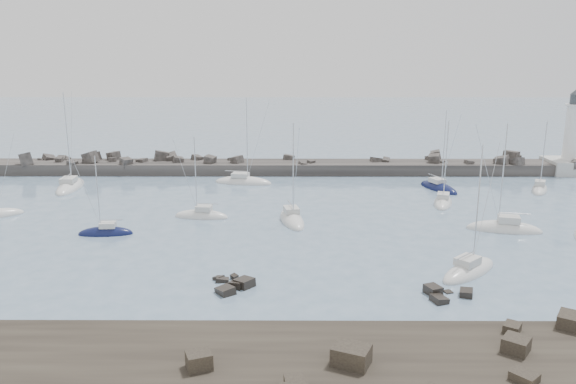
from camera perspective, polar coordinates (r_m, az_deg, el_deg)
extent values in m
plane|color=slate|center=(57.08, -0.55, -5.95)|extent=(400.00, 400.00, 0.00)
cube|color=black|center=(37.17, -1.06, -17.58)|extent=(140.00, 12.00, 0.70)
cube|color=black|center=(43.54, 21.82, -12.68)|extent=(1.61, 1.70, 0.61)
cube|color=black|center=(45.82, 26.72, -11.58)|extent=(2.37, 2.49, 0.98)
cube|color=black|center=(38.01, 22.89, -16.91)|extent=(1.87, 1.89, 0.56)
cube|color=black|center=(36.91, 6.45, -16.17)|extent=(2.78, 2.53, 1.24)
cube|color=black|center=(36.74, -9.03, -16.56)|extent=(1.89, 1.77, 1.08)
cube|color=black|center=(40.95, 22.16, -14.17)|extent=(2.21, 2.21, 0.99)
cube|color=black|center=(50.42, -5.46, -8.66)|extent=(0.84, 0.90, 0.70)
cube|color=black|center=(50.06, -6.70, -9.01)|extent=(1.27, 1.04, 0.89)
cube|color=black|center=(47.61, -6.36, -10.09)|extent=(1.98, 1.95, 1.14)
cube|color=black|center=(48.74, -4.44, -9.28)|extent=(2.04, 2.02, 1.04)
cube|color=black|center=(48.69, -5.19, -9.55)|extent=(1.66, 1.60, 1.16)
cube|color=black|center=(50.50, -7.03, -8.90)|extent=(1.15, 1.21, 0.99)
cube|color=black|center=(48.48, 14.63, -10.06)|extent=(1.11, 0.85, 0.96)
cube|color=black|center=(47.45, 15.09, -10.65)|extent=(1.55, 1.63, 0.92)
cube|color=black|center=(48.77, 14.49, -9.94)|extent=(1.57, 1.69, 1.37)
cube|color=black|center=(49.05, 17.66, -9.76)|extent=(1.40, 1.47, 0.71)
cube|color=black|center=(49.45, 15.94, -9.84)|extent=(0.85, 0.85, 0.39)
cube|color=#302C2A|center=(94.03, -4.80, 2.11)|extent=(115.00, 6.00, 3.20)
cube|color=#302C2A|center=(97.12, -12.72, 3.55)|extent=(2.87, 2.46, 2.20)
cube|color=#302C2A|center=(104.02, -23.83, 2.87)|extent=(1.23, 0.97, 1.23)
cube|color=#302C2A|center=(96.41, 15.16, 2.93)|extent=(1.92, 1.87, 1.22)
cube|color=#302C2A|center=(97.52, -13.05, 3.09)|extent=(1.35, 1.56, 1.31)
cube|color=#302C2A|center=(98.45, 20.91, 2.83)|extent=(3.16, 2.80, 2.60)
cube|color=#302C2A|center=(99.02, 22.03, 2.74)|extent=(1.93, 2.18, 1.52)
cube|color=#302C2A|center=(96.68, -9.23, 3.31)|extent=(2.39, 2.14, 1.75)
cube|color=#302C2A|center=(100.83, -25.07, 3.01)|extent=(2.86, 2.63, 2.64)
cube|color=#302C2A|center=(96.62, 17.89, 2.73)|extent=(1.50, 1.69, 1.46)
cube|color=#302C2A|center=(95.59, -5.74, 3.25)|extent=(1.58, 1.69, 1.15)
cube|color=#302C2A|center=(97.15, -11.68, 3.30)|extent=(2.60, 2.88, 2.61)
cube|color=#302C2A|center=(92.64, 2.36, 3.07)|extent=(1.50, 1.52, 0.84)
cube|color=#302C2A|center=(98.41, 14.21, 3.29)|extent=(1.67, 1.67, 1.26)
cube|color=#302C2A|center=(101.99, 21.70, 3.30)|extent=(3.12, 3.01, 2.31)
cube|color=#302C2A|center=(98.47, 22.25, 2.86)|extent=(2.28, 2.55, 1.78)
cube|color=#302C2A|center=(95.73, 14.65, 3.21)|extent=(2.41, 2.22, 2.11)
cube|color=#302C2A|center=(95.03, 9.92, 3.19)|extent=(1.45, 1.60, 1.22)
cube|color=#302C2A|center=(95.12, -11.09, 3.21)|extent=(2.22, 2.05, 1.47)
cube|color=#302C2A|center=(102.38, -22.04, 3.10)|extent=(1.48, 1.80, 1.33)
cube|color=#302C2A|center=(99.96, -17.28, 3.46)|extent=(2.53, 2.43, 1.88)
cube|color=#302C2A|center=(98.51, 14.78, 3.59)|extent=(2.31, 2.21, 2.06)
cube|color=#302C2A|center=(98.51, -19.67, 3.04)|extent=(1.85, 1.48, 1.70)
cube|color=#302C2A|center=(93.18, -7.92, 3.21)|extent=(2.22, 2.12, 1.78)
cube|color=#302C2A|center=(93.06, -5.20, 3.21)|extent=(2.48, 2.34, 1.81)
cube|color=#302C2A|center=(91.67, 1.49, 2.80)|extent=(1.62, 1.50, 1.16)
cube|color=#302C2A|center=(101.79, 26.92, 2.42)|extent=(2.51, 2.72, 1.64)
cube|color=#302C2A|center=(103.09, -21.55, 3.03)|extent=(1.52, 1.56, 1.37)
cube|color=#302C2A|center=(100.86, -22.21, 3.01)|extent=(1.11, 1.18, 1.17)
cube|color=#302C2A|center=(103.94, -23.09, 3.13)|extent=(2.75, 2.53, 1.93)
cube|color=#302C2A|center=(95.75, 0.05, 3.33)|extent=(2.16, 1.81, 1.83)
cube|color=#302C2A|center=(102.21, 27.20, 2.62)|extent=(2.04, 1.92, 1.35)
cube|color=#302C2A|center=(95.28, -5.02, 3.26)|extent=(1.84, 1.70, 1.15)
cube|color=#302C2A|center=(93.97, -8.09, 2.83)|extent=(1.73, 1.75, 1.01)
cube|color=#302C2A|center=(98.13, -17.39, 3.02)|extent=(1.46, 1.33, 1.31)
cube|color=#302C2A|center=(97.86, -21.07, 2.72)|extent=(1.93, 1.89, 1.54)
cube|color=#302C2A|center=(95.03, 8.91, 3.17)|extent=(2.03, 1.99, 1.51)
cube|color=#302C2A|center=(96.67, -14.60, 2.96)|extent=(2.18, 1.93, 1.42)
cube|color=#302C2A|center=(98.27, -19.43, 3.31)|extent=(2.84, 2.51, 2.37)
cube|color=#302C2A|center=(103.26, 22.23, 3.23)|extent=(1.45, 1.30, 1.11)
cube|color=#302C2A|center=(95.22, -16.12, 2.86)|extent=(2.48, 2.48, 1.79)
cube|color=#302C2A|center=(101.17, -19.00, 3.36)|extent=(2.65, 2.33, 2.19)
cube|color=#AFAFA9|center=(104.32, 26.57, 2.19)|extent=(7.00, 7.00, 3.00)
cylinder|color=white|center=(103.42, 26.93, 5.44)|extent=(2.50, 2.50, 9.00)
cylinder|color=white|center=(102.97, 27.21, 7.87)|extent=(3.20, 3.20, 0.25)
ellipsoid|color=silver|center=(88.72, -21.23, 0.38)|extent=(3.61, 9.75, 2.33)
cube|color=beige|center=(87.99, -21.40, 1.16)|extent=(2.11, 2.80, 0.71)
cylinder|color=silver|center=(88.12, -21.51, 5.21)|extent=(0.12, 0.12, 12.93)
cylinder|color=silver|center=(87.24, -21.57, 1.49)|extent=(0.36, 3.83, 0.10)
ellipsoid|color=#0E143B|center=(65.10, -18.04, -4.07)|extent=(6.07, 2.29, 1.71)
cube|color=beige|center=(64.73, -17.85, -3.21)|extent=(1.75, 1.32, 0.60)
cylinder|color=silver|center=(63.97, -18.77, -0.03)|extent=(0.10, 0.10, 8.02)
cylinder|color=silver|center=(64.48, -17.53, -2.73)|extent=(2.38, 0.27, 0.09)
ellipsoid|color=silver|center=(86.16, -4.57, 0.92)|extent=(9.28, 4.34, 2.14)
cube|color=beige|center=(86.00, -4.87, 1.73)|extent=(2.78, 2.22, 0.64)
cylinder|color=silver|center=(84.68, -4.19, 5.47)|extent=(0.11, 0.11, 12.05)
cylinder|color=silver|center=(86.05, -5.28, 2.13)|extent=(3.53, 0.74, 0.09)
ellipsoid|color=silver|center=(68.96, -8.78, -2.53)|extent=(6.88, 2.96, 1.86)
cube|color=beige|center=(68.56, -8.55, -1.65)|extent=(2.03, 1.58, 0.64)
cylinder|color=silver|center=(67.81, -9.38, 1.78)|extent=(0.11, 0.11, 9.00)
cylinder|color=silver|center=(68.27, -8.19, -1.19)|extent=(2.65, 0.45, 0.09)
ellipsoid|color=silver|center=(66.62, 0.41, -2.95)|extent=(4.02, 8.34, 2.11)
cube|color=beige|center=(66.64, 0.34, -1.83)|extent=(2.02, 2.52, 0.70)
cylinder|color=silver|center=(64.45, 0.53, 2.25)|extent=(0.12, 0.12, 10.81)
cylinder|color=silver|center=(67.00, 0.25, -1.17)|extent=(0.73, 3.16, 0.10)
ellipsoid|color=silver|center=(54.04, 17.89, -7.77)|extent=(7.45, 7.32, 2.09)
cube|color=beige|center=(53.28, 17.78, -6.66)|extent=(2.72, 2.71, 0.68)
cylinder|color=silver|center=(52.67, 18.73, -1.21)|extent=(0.12, 0.12, 10.77)
cylinder|color=silver|center=(52.60, 17.54, -6.17)|extent=(2.36, 2.29, 0.10)
ellipsoid|color=#0E143B|center=(85.09, 15.03, 0.31)|extent=(5.38, 8.22, 2.01)
cube|color=beige|center=(85.13, 14.92, 1.13)|extent=(2.34, 2.66, 0.64)
cylinder|color=silver|center=(83.41, 15.57, 4.35)|extent=(0.11, 0.11, 10.66)
cylinder|color=silver|center=(85.43, 14.72, 1.60)|extent=(1.34, 2.93, 0.09)
ellipsoid|color=silver|center=(67.69, 21.08, -3.64)|extent=(8.55, 4.41, 2.24)
cube|color=beige|center=(67.38, 21.52, -2.58)|extent=(2.62, 2.15, 0.76)
cylinder|color=silver|center=(66.04, 21.00, 1.75)|extent=(0.13, 0.13, 11.05)
cylinder|color=silver|center=(67.27, 22.06, -2.03)|extent=(3.21, 0.88, 0.11)
ellipsoid|color=silver|center=(77.19, 15.46, -1.10)|extent=(4.42, 7.77, 1.94)
cube|color=beige|center=(76.56, 15.50, -0.34)|extent=(2.05, 2.43, 0.63)
cylinder|color=silver|center=(76.52, 15.76, 3.23)|extent=(0.11, 0.11, 10.01)
cylinder|color=silver|center=(75.91, 15.51, -0.01)|extent=(0.98, 2.86, 0.09)
ellipsoid|color=silver|center=(88.91, 24.17, 0.13)|extent=(4.86, 6.94, 1.99)
cube|color=beige|center=(88.33, 24.23, 0.84)|extent=(2.05, 2.29, 0.72)
cylinder|color=silver|center=(88.43, 24.53, 3.59)|extent=(0.12, 0.12, 9.07)
cylinder|color=silver|center=(87.73, 24.26, 1.20)|extent=(1.29, 2.45, 0.10)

